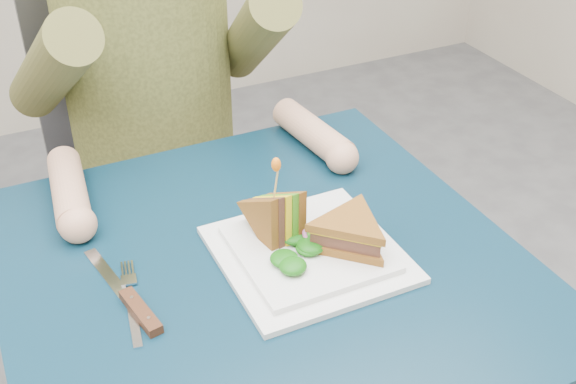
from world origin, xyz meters
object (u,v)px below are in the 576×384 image
diner (145,23)px  fork (132,304)px  chair (149,162)px  table (263,302)px  sandwich_flat (350,232)px  plate (308,252)px  knife (134,304)px  sandwich_upright (277,217)px

diner → fork: diner is taller
chair → diner: (-0.00, -0.11, 0.37)m
table → sandwich_flat: 0.18m
chair → plate: chair is taller
sandwich_flat → fork: sandwich_flat is taller
sandwich_flat → knife: (-0.32, 0.03, -0.04)m
plate → knife: size_ratio=1.18×
fork → sandwich_upright: bearing=8.3°
sandwich_flat → knife: 0.32m
plate → fork: (-0.27, 0.01, -0.01)m
diner → sandwich_upright: bearing=-86.1°
table → sandwich_upright: 0.14m
chair → sandwich_upright: (0.04, -0.64, 0.24)m
knife → chair: bearing=73.7°
chair → sandwich_upright: bearing=-86.8°
sandwich_upright → fork: sandwich_upright is taller
chair → knife: size_ratio=4.22×
sandwich_flat → sandwich_upright: sandwich_upright is taller
fork → knife: size_ratio=0.81×
plate → sandwich_flat: bearing=-24.4°
fork → plate: bearing=-2.2°
plate → fork: size_ratio=1.45×
table → fork: bearing=-177.4°
diner → fork: bearing=-109.7°
table → fork: fork is taller
diner → plate: 0.60m
plate → fork: plate is taller
diner → sandwich_flat: (0.12, -0.59, -0.14)m
sandwich_upright → knife: size_ratio=0.58×
sandwich_flat → table: bearing=160.0°
knife → sandwich_upright: bearing=9.8°
diner → sandwich_upright: 0.54m
table → diner: size_ratio=1.01×
chair → diner: bearing=-90.0°
fork → knife: bearing=-68.3°
fork → knife: (0.00, -0.01, 0.00)m
chair → knife: chair is taller
chair → sandwich_upright: chair is taller
diner → sandwich_flat: diner is taller
chair → table: bearing=-90.0°
plate → sandwich_flat: (0.06, -0.02, 0.04)m
sandwich_upright → knife: 0.24m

